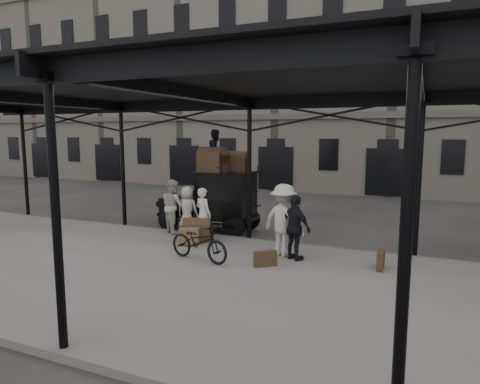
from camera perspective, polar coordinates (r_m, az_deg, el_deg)
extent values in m
plane|color=#383533|center=(12.28, -2.37, -8.88)|extent=(120.00, 120.00, 0.00)
cube|color=slate|center=(10.58, -7.21, -11.30)|extent=(28.00, 8.00, 0.15)
cylinder|color=black|center=(19.73, -26.75, 3.02)|extent=(0.14, 0.14, 4.30)
cylinder|color=black|center=(13.65, 1.25, 2.05)|extent=(0.14, 0.14, 4.30)
cylinder|color=black|center=(7.15, -23.28, -3.98)|extent=(0.14, 0.14, 4.30)
cube|color=black|center=(13.61, 1.28, 11.85)|extent=(22.00, 0.10, 0.45)
cube|color=black|center=(7.08, -24.34, 14.82)|extent=(22.00, 0.10, 0.45)
cube|color=black|center=(10.31, -6.78, 14.01)|extent=(22.50, 9.00, 0.08)
cube|color=silver|center=(10.32, -6.79, 14.40)|extent=(18.00, 7.00, 0.04)
cube|color=slate|center=(29.23, 13.68, 14.49)|extent=(64.00, 8.00, 14.00)
cylinder|color=black|center=(15.71, -9.56, -3.74)|extent=(0.80, 0.10, 0.80)
cylinder|color=black|center=(16.91, -6.89, -2.86)|extent=(0.80, 0.10, 0.80)
cylinder|color=black|center=(14.48, -0.87, -4.63)|extent=(0.80, 0.10, 0.80)
cylinder|color=black|center=(15.77, 1.30, -3.59)|extent=(0.80, 0.10, 0.80)
cube|color=black|center=(15.66, -4.29, -3.13)|extent=(3.60, 1.25, 0.12)
cube|color=black|center=(16.28, -8.51, -1.70)|extent=(0.90, 1.00, 0.55)
cube|color=black|center=(16.53, -9.89, -1.59)|extent=(0.06, 0.70, 0.55)
cube|color=black|center=(15.85, -6.06, -1.55)|extent=(0.70, 1.30, 0.10)
cube|color=black|center=(15.20, -1.82, -0.39)|extent=(1.80, 1.45, 1.55)
cube|color=black|center=(14.52, -3.05, 0.01)|extent=(1.40, 0.02, 0.60)
cube|color=black|center=(15.10, -1.83, 2.61)|extent=(1.90, 1.55, 0.06)
imported|color=silver|center=(13.56, -4.93, -2.96)|extent=(0.71, 0.58, 1.69)
imported|color=beige|center=(14.73, -8.89, -1.88)|extent=(1.12, 1.07, 1.83)
imported|color=beige|center=(14.61, -7.03, -2.36)|extent=(0.80, 0.53, 1.61)
imported|color=black|center=(11.52, 7.38, -4.75)|extent=(1.11, 0.87, 1.76)
imported|color=beige|center=(11.87, 5.83, -3.75)|extent=(1.48, 1.16, 2.01)
imported|color=black|center=(11.53, -5.49, -6.65)|extent=(2.01, 1.07, 1.01)
imported|color=black|center=(15.12, -3.21, 5.54)|extent=(0.62, 0.76, 1.48)
cube|color=olive|center=(13.33, -6.70, -5.79)|extent=(0.71, 0.61, 0.50)
cube|color=#4E3724|center=(11.41, 18.26, -8.62)|extent=(0.15, 0.60, 0.45)
cube|color=#4E3724|center=(11.08, 3.40, -8.86)|extent=(0.56, 0.49, 0.40)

